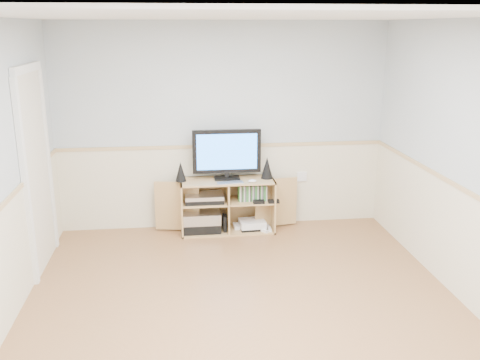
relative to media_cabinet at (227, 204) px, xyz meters
name	(u,v)px	position (x,y,z in m)	size (l,w,h in m)	color
room	(238,177)	(-0.09, -1.94, 0.88)	(4.04, 4.54, 2.54)	#A17747
media_cabinet	(227,204)	(0.00, 0.00, 0.00)	(1.76, 0.42, 0.65)	tan
monitor	(227,153)	(0.00, 0.00, 0.64)	(0.82, 0.18, 0.60)	black
speaker_left	(181,171)	(-0.56, -0.03, 0.44)	(0.13, 0.13, 0.24)	black
speaker_right	(267,168)	(0.48, -0.03, 0.45)	(0.14, 0.14, 0.26)	black
keyboard	(230,183)	(0.02, -0.19, 0.32)	(0.31, 0.12, 0.01)	silver
mouse	(252,181)	(0.29, -0.19, 0.34)	(0.10, 0.06, 0.04)	white
av_components	(203,215)	(-0.31, -0.05, -0.11)	(0.53, 0.34, 0.47)	black
game_consoles	(251,225)	(0.29, -0.06, -0.26)	(0.45, 0.30, 0.11)	white
game_cases	(252,193)	(0.30, -0.07, 0.15)	(0.34, 0.14, 0.19)	#3F8C3F
wall_outlet	(302,176)	(0.97, 0.17, 0.27)	(0.12, 0.03, 0.12)	white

